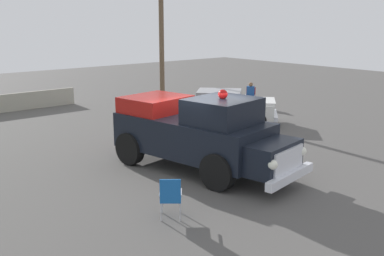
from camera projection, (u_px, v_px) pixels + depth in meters
The scene contains 7 objects.
ground_plane at pixel (198, 170), 13.92m from camera, with size 60.00×60.00×0.00m, color #514F4C.
vintage_fire_truck at pixel (198, 132), 13.74m from camera, with size 3.23×6.23×2.59m.
classic_hot_rod at pixel (227, 107), 20.10m from camera, with size 4.31×4.47×1.46m.
lawn_chair_near_truck at pixel (250, 95), 23.97m from camera, with size 0.69×0.68×1.02m.
lawn_chair_by_car at pixel (171, 195), 10.40m from camera, with size 0.69×0.69×1.02m.
spectator_seated at pixel (250, 94), 23.82m from camera, with size 0.65×0.61×1.29m.
utility_pole at pixel (161, 34), 23.81m from camera, with size 1.31×1.26×7.19m.
Camera 1 is at (-8.64, -10.01, 4.54)m, focal length 42.33 mm.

